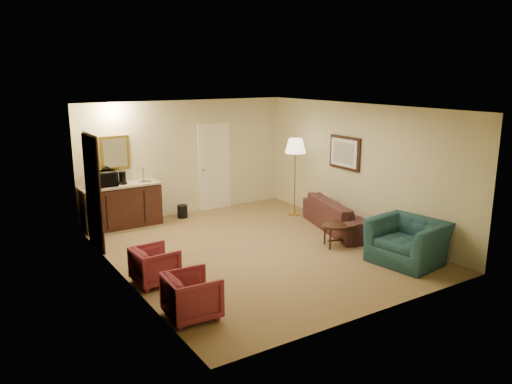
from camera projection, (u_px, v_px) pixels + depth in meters
ground at (256, 249)px, 9.27m from camera, size 6.00×6.00×0.00m
room_walls at (230, 153)px, 9.45m from camera, size 5.02×6.01×2.61m
wetbar_cabinet at (122, 205)px, 10.54m from camera, size 1.64×0.58×0.92m
sofa at (342, 209)px, 10.35m from camera, size 1.21×2.28×0.85m
teal_armchair at (408, 234)px, 8.50m from camera, size 0.92×1.26×1.01m
rose_chair_near at (155, 264)px, 7.70m from camera, size 0.62×0.66×0.64m
rose_chair_far at (192, 294)px, 6.60m from camera, size 0.66×0.70×0.68m
coffee_table at (340, 235)px, 9.39m from camera, size 0.91×0.77×0.45m
floor_lamp at (295, 177)px, 11.31m from camera, size 0.59×0.59×1.78m
waste_bin at (182, 211)px, 11.26m from camera, size 0.24×0.24×0.29m
microwave at (103, 177)px, 10.20m from camera, size 0.55×0.31×0.37m
coffee_maker at (123, 178)px, 10.41m from camera, size 0.16×0.16×0.27m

